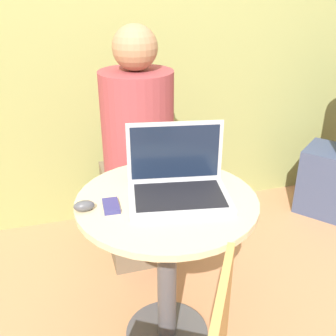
{
  "coord_description": "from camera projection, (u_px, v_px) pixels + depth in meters",
  "views": [
    {
      "loc": [
        -0.36,
        -1.23,
        1.45
      ],
      "look_at": [
        0.02,
        0.05,
        0.81
      ],
      "focal_mm": 42.0,
      "sensor_mm": 36.0,
      "label": 1
    }
  ],
  "objects": [
    {
      "name": "ground_plane",
      "position": [
        167.0,
        334.0,
        1.78
      ],
      "size": [
        12.0,
        12.0,
        0.0
      ],
      "primitive_type": "plane",
      "color": "tan"
    },
    {
      "name": "back_wall",
      "position": [
        110.0,
        10.0,
        2.18
      ],
      "size": [
        7.0,
        0.05,
        2.6
      ],
      "color": "#939956",
      "rests_on": "ground_plane"
    },
    {
      "name": "laptop",
      "position": [
        178.0,
        182.0,
        1.47
      ],
      "size": [
        0.41,
        0.32,
        0.26
      ],
      "color": "#B7B7BC",
      "rests_on": "round_table"
    },
    {
      "name": "cell_phone",
      "position": [
        111.0,
        206.0,
        1.41
      ],
      "size": [
        0.06,
        0.1,
        0.02
      ],
      "color": "navy",
      "rests_on": "round_table"
    },
    {
      "name": "computer_mouse",
      "position": [
        84.0,
        206.0,
        1.38
      ],
      "size": [
        0.07,
        0.04,
        0.04
      ],
      "color": "#4C4C51",
      "rests_on": "round_table"
    },
    {
      "name": "round_table",
      "position": [
        167.0,
        240.0,
        1.55
      ],
      "size": [
        0.69,
        0.69,
        0.71
      ],
      "color": "#4C4C51",
      "rests_on": "ground_plane"
    },
    {
      "name": "person_seated",
      "position": [
        137.0,
        169.0,
        2.11
      ],
      "size": [
        0.36,
        0.56,
        1.28
      ],
      "color": "brown",
      "rests_on": "ground_plane"
    }
  ]
}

